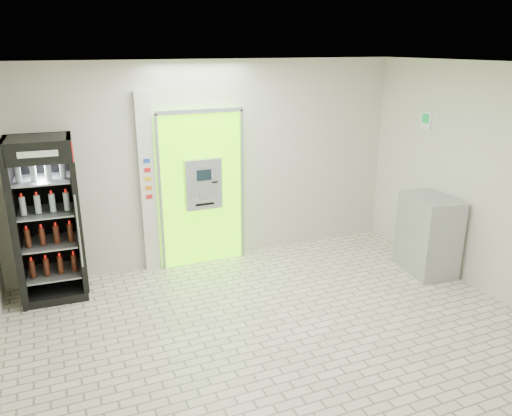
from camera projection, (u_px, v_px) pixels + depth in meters
ground at (283, 337)px, 5.71m from camera, size 6.00×6.00×0.00m
room_shell at (286, 182)px, 5.14m from camera, size 6.00×6.00×6.00m
atm_assembly at (201, 188)px, 7.39m from camera, size 1.30×0.24×2.33m
pillar at (148, 184)px, 7.09m from camera, size 0.22×0.11×2.60m
beverage_cooler at (48, 222)px, 6.41m from camera, size 0.83×0.77×2.12m
steel_cabinet at (428, 234)px, 7.22m from camera, size 0.69×0.93×1.14m
exit_sign at (426, 120)px, 7.38m from camera, size 0.02×0.22×0.26m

